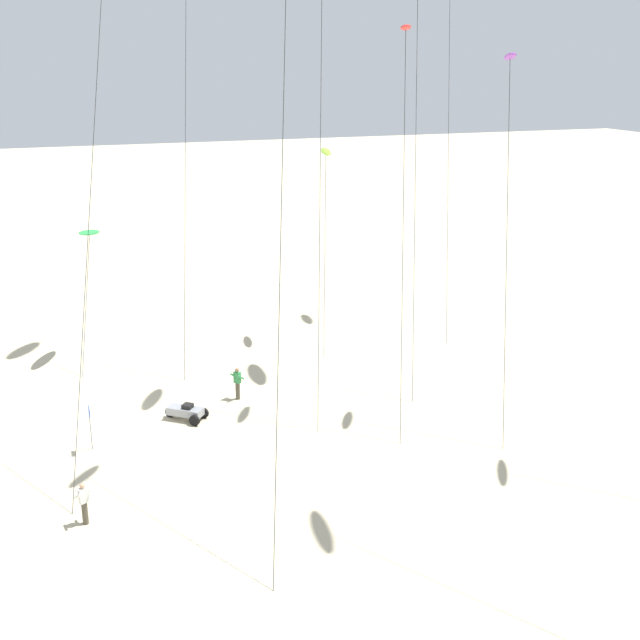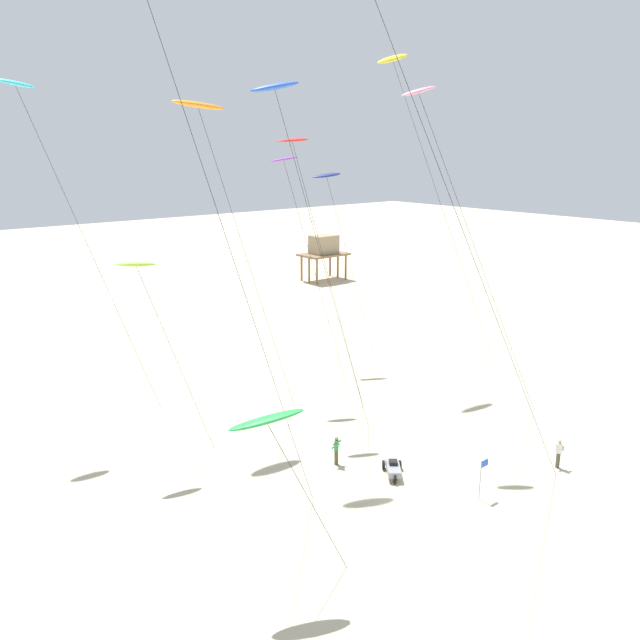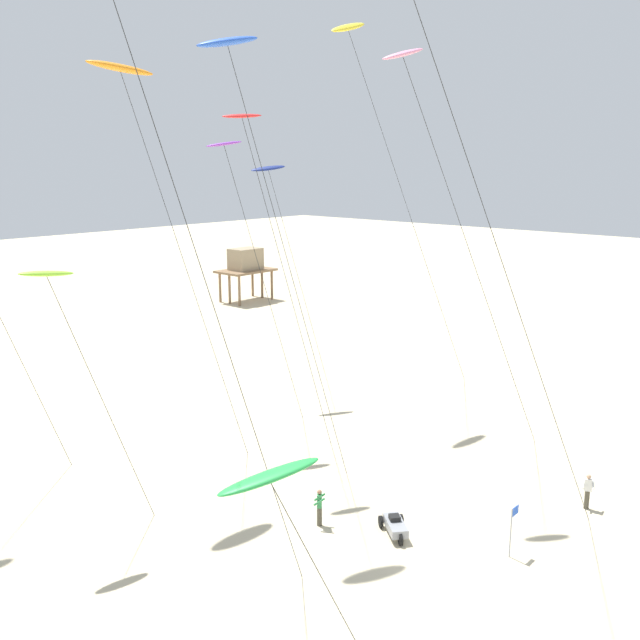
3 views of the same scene
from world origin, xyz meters
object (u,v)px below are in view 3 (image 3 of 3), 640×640
at_px(kite_orange, 121,71).
at_px(beach_buggy, 395,525).
at_px(kite_red, 245,127).
at_px(kite_flyer_middle, 319,506).
at_px(stilt_house, 246,263).
at_px(kite_lime, 48,277).
at_px(kite_green, 270,477).
at_px(kite_yellow, 349,32).
at_px(marker_flag, 513,522).
at_px(kite_navy, 269,173).
at_px(kite_pink, 407,66).
at_px(kite_purple, 227,153).
at_px(kite_blue, 229,46).
at_px(kite_flyer_nearest, 588,490).

bearing_deg(kite_orange, beach_buggy, -74.87).
relative_size(kite_red, kite_flyer_middle, 10.62).
bearing_deg(stilt_house, kite_lime, -140.81).
bearing_deg(kite_green, kite_yellow, 35.26).
relative_size(kite_yellow, kite_lime, 2.10).
xyz_separation_m(kite_orange, marker_flag, (5.30, -17.51, -17.94)).
distance_m(kite_yellow, kite_green, 31.72).
bearing_deg(kite_navy, kite_pink, -109.69).
distance_m(kite_orange, kite_green, 21.32).
bearing_deg(marker_flag, kite_flyer_middle, 114.39).
xyz_separation_m(kite_purple, kite_orange, (-7.01, -1.09, 3.54)).
bearing_deg(kite_blue, kite_flyer_middle, -84.79).
bearing_deg(kite_lime, kite_flyer_middle, -44.37).
bearing_deg(kite_red, kite_blue, -140.33).
bearing_deg(kite_pink, kite_orange, 132.58).
xyz_separation_m(kite_blue, stilt_house, (32.54, 35.21, -15.76)).
relative_size(kite_yellow, kite_green, 3.14).
bearing_deg(kite_red, kite_pink, -59.55).
relative_size(kite_blue, kite_flyer_nearest, 12.38).
height_order(kite_pink, kite_navy, kite_pink).
relative_size(kite_navy, kite_lime, 1.35).
bearing_deg(kite_lime, kite_red, -0.65).
bearing_deg(kite_red, kite_flyer_nearest, -67.40).
distance_m(kite_red, stilt_house, 45.58).
height_order(kite_yellow, kite_flyer_middle, kite_yellow).
height_order(kite_yellow, kite_lime, kite_yellow).
xyz_separation_m(kite_pink, kite_lime, (-14.32, 6.72, -8.60)).
xyz_separation_m(kite_yellow, kite_flyer_middle, (-13.78, -9.91, -22.12)).
xyz_separation_m(kite_red, kite_lime, (-10.44, 0.12, -6.02)).
relative_size(kite_red, kite_flyer_nearest, 10.62).
distance_m(kite_red, marker_flag, 21.38).
bearing_deg(marker_flag, beach_buggy, 111.69).
height_order(kite_orange, stilt_house, kite_orange).
distance_m(kite_yellow, kite_pink, 12.08).
relative_size(kite_red, kite_orange, 0.89).
distance_m(kite_pink, kite_flyer_nearest, 20.84).
bearing_deg(kite_pink, kite_purple, 99.01).
relative_size(kite_blue, kite_green, 2.72).
height_order(kite_blue, marker_flag, kite_blue).
height_order(kite_yellow, kite_navy, kite_yellow).
height_order(kite_navy, kite_lime, kite_navy).
distance_m(kite_blue, kite_green, 18.59).
relative_size(kite_lime, kite_flyer_middle, 6.81).
xyz_separation_m(kite_pink, kite_flyer_nearest, (2.52, -8.78, -18.73)).
height_order(kite_flyer_nearest, beach_buggy, kite_flyer_nearest).
relative_size(kite_yellow, kite_purple, 1.44).
height_order(kite_lime, marker_flag, kite_lime).
bearing_deg(kite_flyer_middle, kite_flyer_nearest, -41.11).
bearing_deg(kite_red, kite_lime, 179.35).
height_order(kite_purple, kite_navy, kite_purple).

